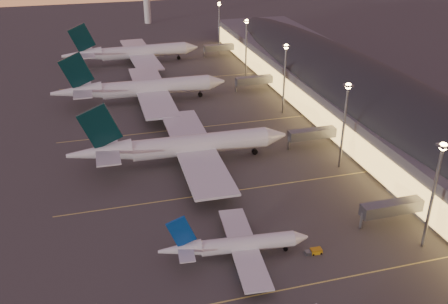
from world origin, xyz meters
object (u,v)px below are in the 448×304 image
(airliner_wide_mid, at_px, (142,89))
(baggage_tug_c, at_px, (314,251))
(airliner_wide_near, at_px, (182,146))
(airliner_wide_far, at_px, (133,53))
(airliner_narrow_north, at_px, (235,245))

(airliner_wide_mid, distance_m, baggage_tug_c, 109.38)
(airliner_wide_near, bearing_deg, airliner_wide_far, 92.32)
(airliner_wide_near, height_order, airliner_wide_mid, airliner_wide_mid)
(airliner_narrow_north, height_order, airliner_wide_mid, airliner_wide_mid)
(airliner_narrow_north, xyz_separation_m, airliner_wide_mid, (-7.02, 102.87, 2.49))
(airliner_wide_near, bearing_deg, airliner_narrow_north, -86.24)
(airliner_wide_far, bearing_deg, airliner_narrow_north, -90.89)
(airliner_wide_mid, relative_size, airliner_wide_far, 1.02)
(airliner_wide_mid, distance_m, airliner_wide_far, 55.59)
(airliner_narrow_north, xyz_separation_m, baggage_tug_c, (17.19, -3.67, -2.56))
(airliner_wide_near, relative_size, baggage_tug_c, 17.14)
(airliner_narrow_north, distance_m, baggage_tug_c, 17.76)
(airliner_wide_near, distance_m, baggage_tug_c, 54.80)
(airliner_wide_near, height_order, baggage_tug_c, airliner_wide_near)
(airliner_wide_mid, relative_size, baggage_tug_c, 17.61)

